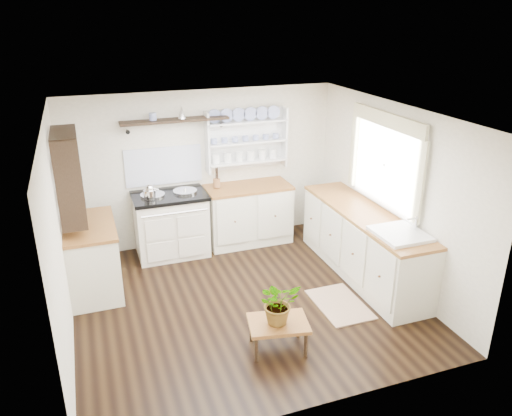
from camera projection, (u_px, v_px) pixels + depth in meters
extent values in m
cube|color=black|center=(244.00, 300.00, 6.16)|extent=(4.00, 3.80, 0.01)
cube|color=beige|center=(203.00, 168.00, 7.40)|extent=(4.00, 0.02, 2.30)
cube|color=beige|center=(392.00, 194.00, 6.36)|extent=(0.02, 3.80, 2.30)
cube|color=beige|center=(58.00, 239.00, 5.11)|extent=(0.02, 3.80, 2.30)
cube|color=white|center=(242.00, 115.00, 5.31)|extent=(4.00, 3.80, 0.01)
cube|color=white|center=(385.00, 165.00, 6.35)|extent=(0.04, 1.40, 1.00)
cube|color=white|center=(384.00, 165.00, 6.34)|extent=(0.02, 1.50, 1.10)
cube|color=beige|center=(387.00, 120.00, 6.12)|extent=(0.04, 1.55, 0.18)
cube|color=silver|center=(171.00, 226.00, 7.19)|extent=(0.99, 0.65, 0.88)
cube|color=black|center=(169.00, 196.00, 7.02)|extent=(1.03, 0.69, 0.05)
cylinder|color=silver|center=(153.00, 195.00, 6.93)|extent=(0.34, 0.34, 0.03)
cylinder|color=silver|center=(185.00, 191.00, 7.07)|extent=(0.34, 0.34, 0.03)
cylinder|color=silver|center=(175.00, 213.00, 6.75)|extent=(0.90, 0.02, 0.02)
cube|color=#EFE9CE|center=(248.00, 214.00, 7.58)|extent=(1.25, 0.60, 0.88)
cube|color=brown|center=(248.00, 187.00, 7.42)|extent=(1.27, 0.63, 0.04)
cube|color=#EFE9CE|center=(363.00, 244.00, 6.62)|extent=(0.60, 2.40, 0.88)
cube|color=brown|center=(366.00, 214.00, 6.45)|extent=(0.62, 2.43, 0.04)
cube|color=white|center=(399.00, 243.00, 5.83)|extent=(0.55, 0.60, 0.28)
cylinder|color=silver|center=(415.00, 225.00, 5.82)|extent=(0.02, 0.02, 0.22)
cube|color=#EFE9CE|center=(93.00, 258.00, 6.25)|extent=(0.60, 1.10, 0.88)
cube|color=brown|center=(88.00, 226.00, 6.09)|extent=(0.62, 1.13, 0.04)
cube|color=white|center=(245.00, 139.00, 7.43)|extent=(1.20, 0.03, 0.90)
cube|color=white|center=(247.00, 140.00, 7.35)|extent=(1.20, 0.22, 0.02)
cylinder|color=navy|center=(246.00, 122.00, 7.26)|extent=(0.20, 0.02, 0.20)
cube|color=black|center=(175.00, 120.00, 6.87)|extent=(1.50, 0.24, 0.04)
cone|color=black|center=(127.00, 131.00, 6.77)|extent=(0.06, 0.20, 0.06)
cone|color=black|center=(219.00, 124.00, 7.18)|extent=(0.06, 0.20, 0.06)
cube|color=black|center=(69.00, 175.00, 5.80)|extent=(0.28, 0.80, 1.05)
cylinder|color=brown|center=(217.00, 183.00, 7.31)|extent=(0.11, 0.11, 0.12)
cube|color=brown|center=(278.00, 323.00, 5.17)|extent=(0.69, 0.55, 0.04)
cylinder|color=black|center=(256.00, 349.00, 5.04)|extent=(0.04, 0.04, 0.29)
cylinder|color=black|center=(251.00, 330.00, 5.35)|extent=(0.04, 0.04, 0.29)
cylinder|color=black|center=(306.00, 345.00, 5.11)|extent=(0.04, 0.04, 0.29)
cylinder|color=black|center=(298.00, 325.00, 5.42)|extent=(0.04, 0.04, 0.29)
imported|color=#3F7233|center=(279.00, 303.00, 5.07)|extent=(0.44, 0.39, 0.47)
cube|color=#8A6C50|center=(340.00, 304.00, 6.06)|extent=(0.55, 0.85, 0.02)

